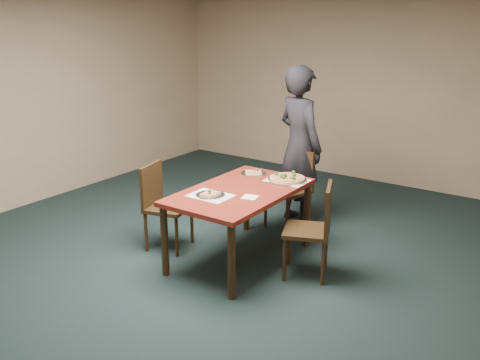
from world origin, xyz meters
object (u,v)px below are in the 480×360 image
Objects in this scene: pizza_pan at (287,178)px; chair_right at (315,225)px; slice_plate_far at (254,173)px; chair_left at (162,201)px; dining_table at (240,198)px; chair_far at (293,184)px; diner at (300,146)px; slice_plate_near at (210,194)px.

chair_right is at bearing -37.02° from pizza_pan.
chair_left is at bearing -132.62° from slice_plate_far.
slice_plate_far is (-0.19, 0.53, 0.10)m from dining_table.
pizza_pan is 1.44× the size of slice_plate_far.
dining_table is 1.10m from chair_far.
dining_table is 1.29m from diner.
diner is (-0.02, 0.17, 0.42)m from chair_far.
chair_far is at bearing -47.54° from chair_left.
dining_table is at bearing 115.33° from diner.
diner is at bearing 86.49° from slice_plate_near.
diner reaches higher than chair_far.
pizza_pan is (1.10, 0.73, 0.26)m from chair_left.
slice_plate_near is at bearing -85.80° from slice_plate_far.
dining_table is at bearing -74.50° from chair_far.
chair_far reaches higher than dining_table.
dining_table is at bearing -103.48° from chair_right.
chair_right is at bearing 8.67° from dining_table.
chair_left is at bearing -146.24° from pizza_pan.
diner is 0.77m from slice_plate_far.
slice_plate_far is (-0.42, 0.00, -0.01)m from pizza_pan.
slice_plate_near reaches higher than slice_plate_far.
diner is (-0.81, 1.14, 0.42)m from chair_right.
diner reaches higher than dining_table.
pizza_pan is at bearing -70.38° from chair_left.
chair_far is (-0.01, 1.09, -0.14)m from dining_table.
chair_right is at bearing -36.21° from chair_far.
chair_far is at bearing -163.26° from chair_right.
slice_plate_far reaches higher than dining_table.
chair_left is at bearing -108.50° from chair_far.
chair_left is at bearing -101.04° from chair_right.
slice_plate_near is (-0.90, -0.43, 0.25)m from chair_right.
chair_far is 1.43m from slice_plate_near.
diner reaches higher than chair_left.
dining_table is 1.65× the size of chair_far.
slice_plate_near is at bearing 110.39° from diner.
slice_plate_far is at bearing -135.35° from chair_right.
chair_right is 1.08m from slice_plate_far.
pizza_pan reaches higher than dining_table.
chair_left is 1.03m from slice_plate_far.
dining_table is 0.80m from chair_right.
chair_right is at bearing 25.42° from slice_plate_near.
chair_right is 3.25× the size of slice_plate_far.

